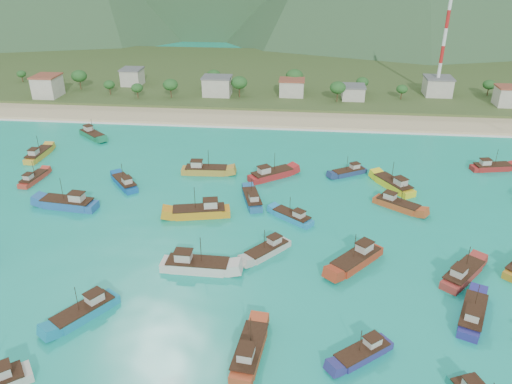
# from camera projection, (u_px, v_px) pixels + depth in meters

# --- Properties ---
(ground) EXTENTS (600.00, 600.00, 0.00)m
(ground) POSITION_uv_depth(u_px,v_px,m) (288.00, 250.00, 95.50)
(ground) COLOR #0D9382
(ground) RESTS_ON ground
(beach) EXTENTS (400.00, 18.00, 1.20)m
(beach) POSITION_uv_depth(u_px,v_px,m) (298.00, 120.00, 165.82)
(beach) COLOR beige
(beach) RESTS_ON ground
(land) EXTENTS (400.00, 110.00, 2.40)m
(land) POSITION_uv_depth(u_px,v_px,m) (302.00, 76.00, 220.12)
(land) COLOR #385123
(land) RESTS_ON ground
(surf_line) EXTENTS (400.00, 2.50, 0.08)m
(surf_line) POSITION_uv_depth(u_px,v_px,m) (298.00, 129.00, 157.37)
(surf_line) COLOR white
(surf_line) RESTS_ON ground
(village) EXTENTS (218.09, 28.66, 7.40)m
(village) POSITION_uv_depth(u_px,v_px,m) (322.00, 88.00, 184.37)
(village) COLOR beige
(village) RESTS_ON ground
(vegetation) EXTENTS (274.79, 25.52, 8.71)m
(vegetation) POSITION_uv_depth(u_px,v_px,m) (296.00, 86.00, 185.19)
(vegetation) COLOR #235623
(vegetation) RESTS_ON ground
(radio_tower) EXTENTS (1.20, 1.20, 36.40)m
(radio_tower) POSITION_uv_depth(u_px,v_px,m) (443.00, 46.00, 178.19)
(radio_tower) COLOR red
(radio_tower) RESTS_ON ground
(boat_0) EXTENTS (8.76, 9.51, 5.91)m
(boat_0) POSITION_uv_depth(u_px,v_px,m) (267.00, 250.00, 93.99)
(boat_0) COLOR #BAB5A9
(boat_0) RESTS_ON ground
(boat_2) EXTENTS (12.93, 6.20, 7.35)m
(boat_2) POSITION_uv_depth(u_px,v_px,m) (200.00, 212.00, 106.92)
(boat_2) COLOR orange
(boat_2) RESTS_ON ground
(boat_4) EXTENTS (8.86, 10.88, 6.48)m
(boat_4) POSITION_uv_depth(u_px,v_px,m) (85.00, 312.00, 78.13)
(boat_4) COLOR teal
(boat_4) RESTS_ON ground
(boat_5) EXTENTS (10.36, 8.58, 6.20)m
(boat_5) POSITION_uv_depth(u_px,v_px,m) (397.00, 205.00, 110.26)
(boat_5) COLOR #B74A21
(boat_5) RESTS_ON ground
(boat_6) EXTENTS (4.59, 11.54, 6.64)m
(boat_6) POSITION_uv_depth(u_px,v_px,m) (249.00, 352.00, 70.46)
(boat_6) COLOR #B14322
(boat_6) RESTS_ON ground
(boat_8) EXTENTS (9.23, 7.97, 5.60)m
(boat_8) POSITION_uv_depth(u_px,v_px,m) (292.00, 217.00, 105.52)
(boat_8) COLOR #1D82BC
(boat_8) RESTS_ON ground
(boat_9) EXTENTS (10.52, 11.47, 7.12)m
(boat_9) POSITION_uv_depth(u_px,v_px,m) (356.00, 260.00, 90.82)
(boat_9) COLOR #AA351C
(boat_9) RESTS_ON ground
(boat_10) EXTENTS (13.04, 5.12, 7.51)m
(boat_10) POSITION_uv_depth(u_px,v_px,m) (69.00, 204.00, 110.26)
(boat_10) COLOR #225A9E
(boat_10) RESTS_ON ground
(boat_11) EXTENTS (11.50, 9.81, 6.95)m
(boat_11) POSITION_uv_depth(u_px,v_px,m) (271.00, 175.00, 124.34)
(boat_11) COLOR #AC2021
(boat_11) RESTS_ON ground
(boat_13) EXTENTS (9.31, 7.10, 5.45)m
(boat_13) POSITION_uv_depth(u_px,v_px,m) (349.00, 172.00, 126.36)
(boat_13) COLOR navy
(boat_13) RESTS_ON ground
(boat_14) EXTENTS (5.80, 10.75, 6.09)m
(boat_14) POSITION_uv_depth(u_px,v_px,m) (252.00, 200.00, 112.55)
(boat_14) COLOR #1E5A8D
(boat_14) RESTS_ON ground
(boat_15) EXTENTS (7.16, 11.26, 6.42)m
(boat_15) POSITION_uv_depth(u_px,v_px,m) (472.00, 315.00, 77.49)
(boat_15) COLOR navy
(boat_15) RESTS_ON ground
(boat_17) EXTENTS (9.48, 10.66, 6.53)m
(boat_17) POSITION_uv_depth(u_px,v_px,m) (463.00, 274.00, 86.98)
(boat_17) COLOR maroon
(boat_17) RESTS_ON ground
(boat_18) EXTENTS (3.69, 9.43, 5.43)m
(boat_18) POSITION_uv_depth(u_px,v_px,m) (34.00, 179.00, 122.73)
(boat_18) COLOR #BE3628
(boat_18) RESTS_ON ground
(boat_22) EXTENTS (10.69, 5.05, 6.08)m
(boat_22) POSITION_uv_depth(u_px,v_px,m) (491.00, 167.00, 128.78)
(boat_22) COLOR maroon
(boat_22) RESTS_ON ground
(boat_23) EXTENTS (3.32, 10.84, 6.38)m
(boat_23) POSITION_uv_depth(u_px,v_px,m) (39.00, 155.00, 136.33)
(boat_23) COLOR gold
(boat_23) RESTS_ON ground
(boat_26) EXTENTS (9.15, 11.70, 6.89)m
(boat_26) POSITION_uv_depth(u_px,v_px,m) (394.00, 185.00, 119.08)
(boat_26) COLOR yellow
(boat_26) RESTS_ON ground
(boat_27) EXTENTS (10.34, 9.50, 6.42)m
(boat_27) POSITION_uv_depth(u_px,v_px,m) (92.00, 135.00, 150.53)
(boat_27) COLOR #137048
(boat_27) RESTS_ON ground
(boat_28) EXTENTS (9.08, 8.01, 5.55)m
(boat_28) POSITION_uv_depth(u_px,v_px,m) (363.00, 353.00, 70.46)
(boat_28) COLOR navy
(boat_28) RESTS_ON ground
(boat_30) EXTENTS (11.86, 4.06, 6.91)m
(boat_30) POSITION_uv_depth(u_px,v_px,m) (205.00, 170.00, 126.70)
(boat_30) COLOR #B2872F
(boat_30) RESTS_ON ground
(boat_31) EXTENTS (8.79, 9.77, 6.02)m
(boat_31) POSITION_uv_depth(u_px,v_px,m) (125.00, 183.00, 120.23)
(boat_31) COLOR #0F529C
(boat_31) RESTS_ON ground
(boat_32) EXTENTS (12.47, 3.91, 7.32)m
(boat_32) POSITION_uv_depth(u_px,v_px,m) (197.00, 266.00, 89.10)
(boat_32) COLOR beige
(boat_32) RESTS_ON ground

